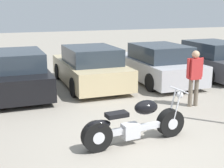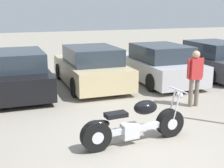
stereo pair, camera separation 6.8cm
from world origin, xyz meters
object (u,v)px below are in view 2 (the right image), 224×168
Objects in this scene: parked_car_dark_grey at (211,60)px; motorcycle at (134,124)px; parked_car_champagne at (91,67)px; parked_car_black at (17,73)px; parked_car_silver at (158,64)px; person_standing at (195,74)px.

motorcycle is at bearing -138.85° from parked_car_dark_grey.
parked_car_champagne and parked_car_dark_grey have the same top height.
parked_car_black is 7.59m from parked_car_dark_grey.
parked_car_black is 1.00× the size of parked_car_silver.
parked_car_silver reaches higher than motorcycle.
parked_car_silver is (2.53, -0.29, 0.00)m from parked_car_champagne.
parked_car_silver is at bearing 56.88° from motorcycle.
parked_car_champagne is at bearing 83.80° from motorcycle.
parked_car_champagne is 2.55m from parked_car_silver.
parked_car_black is at bearing 112.24° from motorcycle.
motorcycle is 0.56× the size of parked_car_silver.
person_standing reaches higher than parked_car_dark_grey.
person_standing is (-3.02, -3.22, 0.28)m from parked_car_dark_grey.
parked_car_champagne is at bearing 121.50° from person_standing.
parked_car_black is at bearing 145.09° from person_standing.
parked_car_champagne is (0.54, 5.00, 0.24)m from motorcycle.
parked_car_champagne is 1.00× the size of parked_car_silver.
person_standing reaches higher than parked_car_silver.
parked_car_champagne is at bearing 3.11° from parked_car_black.
parked_car_dark_grey is (5.60, 4.89, 0.24)m from motorcycle.
parked_car_black is at bearing 178.31° from parked_car_silver.
motorcycle is 0.56× the size of parked_car_dark_grey.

